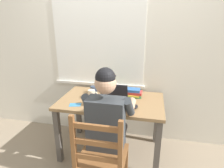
{
  "coord_description": "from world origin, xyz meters",
  "views": [
    {
      "loc": [
        0.45,
        -2.02,
        1.64
      ],
      "look_at": [
        0.02,
        -0.05,
        0.95
      ],
      "focal_mm": 30.04,
      "sensor_mm": 36.0,
      "label": 1
    }
  ],
  "objects": [
    {
      "name": "coffee_mug_white",
      "position": [
        -0.25,
        0.01,
        0.78
      ],
      "size": [
        0.12,
        0.08,
        0.1
      ],
      "color": "beige",
      "rests_on": "desk"
    },
    {
      "name": "seated_person",
      "position": [
        0.07,
        -0.44,
        0.7
      ],
      "size": [
        0.5,
        0.6,
        1.26
      ],
      "color": "#33383D",
      "rests_on": "ground"
    },
    {
      "name": "wooden_chair",
      "position": [
        0.07,
        -0.72,
        0.47
      ],
      "size": [
        0.42,
        0.42,
        0.96
      ],
      "color": "brown",
      "rests_on": "ground"
    },
    {
      "name": "computer_mouse",
      "position": [
        0.3,
        -0.16,
        0.74
      ],
      "size": [
        0.06,
        0.1,
        0.03
      ],
      "primitive_type": "ellipsoid",
      "color": "black",
      "rests_on": "desk"
    },
    {
      "name": "laptop",
      "position": [
        0.04,
        -0.12,
        0.78
      ],
      "size": [
        0.33,
        0.32,
        0.22
      ],
      "color": "#232328",
      "rests_on": "desk"
    },
    {
      "name": "coffee_mug_spare",
      "position": [
        -0.22,
        -0.19,
        0.78
      ],
      "size": [
        0.12,
        0.08,
        0.09
      ],
      "color": "beige",
      "rests_on": "desk"
    },
    {
      "name": "landscape_photo_print",
      "position": [
        -0.37,
        -0.22,
        0.73
      ],
      "size": [
        0.15,
        0.12,
        0.0
      ],
      "primitive_type": "cube",
      "rotation": [
        0.0,
        0.0,
        0.26
      ],
      "color": "teal",
      "rests_on": "desk"
    },
    {
      "name": "back_wall",
      "position": [
        -0.01,
        0.45,
        1.3
      ],
      "size": [
        6.0,
        0.08,
        2.6
      ],
      "color": "silver",
      "rests_on": "ground"
    },
    {
      "name": "desk",
      "position": [
        0.0,
        0.0,
        0.62
      ],
      "size": [
        1.23,
        0.74,
        0.73
      ],
      "color": "olive",
      "rests_on": "ground"
    },
    {
      "name": "coffee_mug_dark",
      "position": [
        -0.27,
        0.16,
        0.78
      ],
      "size": [
        0.12,
        0.08,
        0.09
      ],
      "color": "#2D384C",
      "rests_on": "desk"
    },
    {
      "name": "book_stack_side",
      "position": [
        -0.01,
        0.17,
        0.75
      ],
      "size": [
        0.18,
        0.16,
        0.05
      ],
      "color": "gold",
      "rests_on": "desk"
    },
    {
      "name": "book_stack_main",
      "position": [
        0.25,
        0.16,
        0.78
      ],
      "size": [
        0.21,
        0.15,
        0.1
      ],
      "color": "#38844C",
      "rests_on": "desk"
    },
    {
      "name": "paper_pile_near_laptop",
      "position": [
        0.09,
        0.13,
        0.74
      ],
      "size": [
        0.21,
        0.18,
        0.01
      ],
      "primitive_type": "cube",
      "rotation": [
        0.0,
        0.0,
        0.06
      ],
      "color": "white",
      "rests_on": "desk"
    },
    {
      "name": "ground_plane",
      "position": [
        0.0,
        0.0,
        0.0
      ],
      "size": [
        8.0,
        8.0,
        0.0
      ],
      "primitive_type": "plane",
      "color": "gray"
    }
  ]
}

